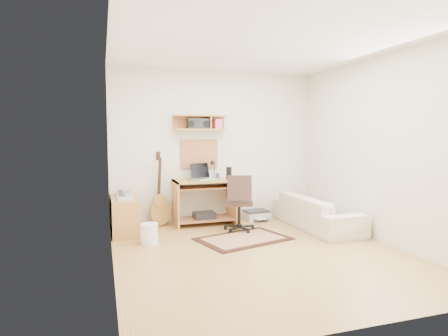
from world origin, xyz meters
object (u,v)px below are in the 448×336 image
object	(u,v)px
desk	(204,202)
printer	(256,215)
task_chair	(239,202)
cabinet	(125,215)
sofa	(317,206)

from	to	relation	value
desk	printer	xyz separation A→B (m)	(0.96, 0.04, -0.29)
task_chair	printer	bearing A→B (deg)	68.39
cabinet	task_chair	bearing A→B (deg)	-14.28
printer	sofa	world-z (taller)	sofa
desk	printer	world-z (taller)	desk
desk	task_chair	size ratio (longest dim) A/B	1.11
desk	task_chair	bearing A→B (deg)	-56.59
task_chair	desk	bearing A→B (deg)	142.40
cabinet	sofa	bearing A→B (deg)	-11.80
cabinet	sofa	distance (m)	3.02
task_chair	printer	world-z (taller)	task_chair
task_chair	sofa	size ratio (longest dim) A/B	0.51
desk	printer	distance (m)	1.00
cabinet	desk	bearing A→B (deg)	7.67
printer	desk	bearing A→B (deg)	177.28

